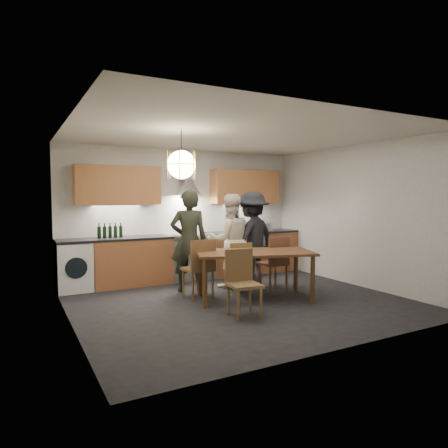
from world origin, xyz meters
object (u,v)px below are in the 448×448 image
person_right (252,238)px  mixing_bowl (245,230)px  stock_pot (268,227)px  person_left (189,241)px  wine_bottles (110,230)px  person_mid (230,241)px  chair_front (242,278)px  dining_table (254,257)px  chair_back_left (200,265)px

person_right → mixing_bowl: (0.38, 0.87, 0.07)m
mixing_bowl → stock_pot: bearing=8.2°
person_left → wine_bottles: (-1.13, 0.97, 0.15)m
stock_pot → wine_bottles: bearing=179.6°
person_mid → wine_bottles: person_mid is taller
person_mid → stock_pot: bearing=-136.0°
chair_front → person_mid: person_mid is taller
person_left → mixing_bowl: (1.67, 0.86, 0.06)m
dining_table → person_mid: 0.98m
chair_front → person_right: 2.08m
person_mid → wine_bottles: (-1.92, 1.02, 0.19)m
dining_table → person_mid: person_mid is taller
person_right → mixing_bowl: bearing=-134.1°
person_right → stock_pot: bearing=-157.1°
person_mid → stock_pot: person_mid is taller
chair_front → person_mid: bearing=72.3°
chair_back_left → person_left: bearing=-97.9°
chair_back_left → chair_front: size_ratio=1.06×
chair_front → person_right: bearing=59.9°
person_left → wine_bottles: 1.50m
person_left → person_right: 1.29m
chair_front → person_mid: (0.71, 1.62, 0.32)m
chair_front → person_right: (1.21, 1.65, 0.34)m
person_mid → wine_bottles: 2.19m
chair_front → mixing_bowl: size_ratio=2.90×
person_left → chair_front: bearing=110.3°
chair_front → stock_pot: stock_pot is taller
chair_front → dining_table: bearing=52.6°
dining_table → chair_front: chair_front is taller
chair_back_left → mixing_bowl: mixing_bowl is taller
wine_bottles → person_mid: bearing=-27.9°
dining_table → chair_back_left: size_ratio=2.10×
chair_back_left → wine_bottles: size_ratio=2.15×
chair_front → mixing_bowl: (1.59, 2.53, 0.41)m
mixing_bowl → wine_bottles: 2.80m
person_left → person_mid: size_ratio=1.04×
chair_front → person_left: person_left is taller
dining_table → person_right: person_right is taller
chair_back_left → person_mid: (0.84, 0.54, 0.29)m
person_right → chair_back_left: bearing=2.5°
dining_table → stock_pot: (1.60, 1.96, 0.29)m
dining_table → person_left: 1.24m
stock_pot → chair_front: bearing=-130.4°
person_left → chair_back_left: bearing=102.5°
person_right → stock_pot: size_ratio=8.36×
person_right → wine_bottles: (-2.42, 0.99, 0.17)m
person_mid → person_right: 0.50m
person_right → chair_front: bearing=33.3°
chair_front → person_mid: size_ratio=0.54×
chair_front → wine_bottles: wine_bottles is taller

